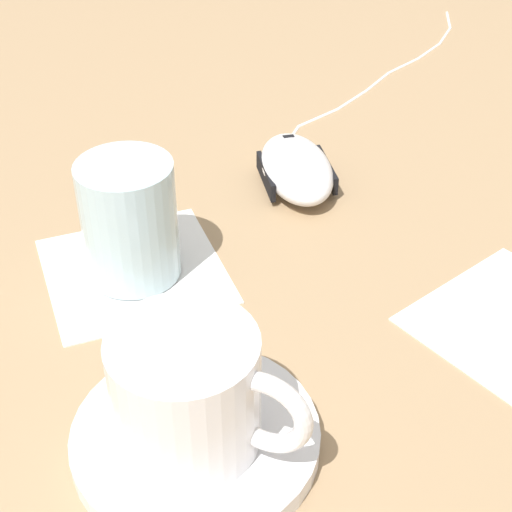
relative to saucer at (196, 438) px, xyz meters
The scene contains 7 objects.
ground_plane 0.13m from the saucer, 43.53° to the left, with size 3.00×3.00×0.00m, color #9E7F5B.
saucer is the anchor object (origin of this frame).
coffee_cup 0.04m from the saucer, 141.49° to the right, with size 0.08×0.11×0.07m.
computer_mouse 0.29m from the saucer, 33.90° to the left, with size 0.10×0.12×0.03m.
mouse_cable 0.54m from the saucer, 28.37° to the left, with size 0.41×0.12×0.00m.
napkin_under_glass 0.17m from the saucer, 66.67° to the left, with size 0.13×0.13×0.00m, color white.
drinking_glass 0.17m from the saucer, 66.55° to the left, with size 0.07×0.07×0.09m, color silver.
Camera 1 is at (-0.27, -0.33, 0.36)m, focal length 55.00 mm.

